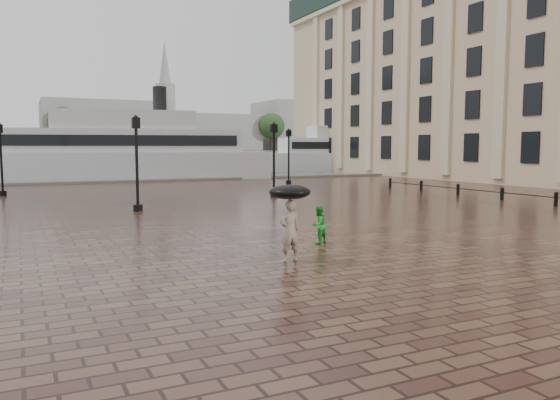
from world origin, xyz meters
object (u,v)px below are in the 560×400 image
Objects in this scene: ferry_near at (126,151)px; ferry_far at (353,152)px; street_lamps at (186,158)px; adult_pedestrian at (290,231)px; child_pedestrian at (319,225)px.

ferry_near is 31.09m from ferry_far.
ferry_far is at bearing 41.72° from street_lamps.
street_lamps is at bearing -97.59° from adult_pedestrian.
ferry_near is (-0.24, 19.50, 0.31)m from street_lamps.
ferry_near is at bearing -93.15° from adult_pedestrian.
ferry_far is (33.12, 47.62, 1.52)m from adult_pedestrian.
ferry_near reaches higher than child_pedestrian.
ferry_far is (31.11, 45.63, 1.75)m from child_pedestrian.
street_lamps is 0.88× the size of ferry_far.
adult_pedestrian is 40.52m from ferry_near.
street_lamps reaches higher than child_pedestrian.
child_pedestrian is 0.05× the size of ferry_far.
adult_pedestrian is (-3.13, -20.88, -1.51)m from street_lamps.
street_lamps is 18.02× the size of child_pedestrian.
adult_pedestrian is 58.03m from ferry_far.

